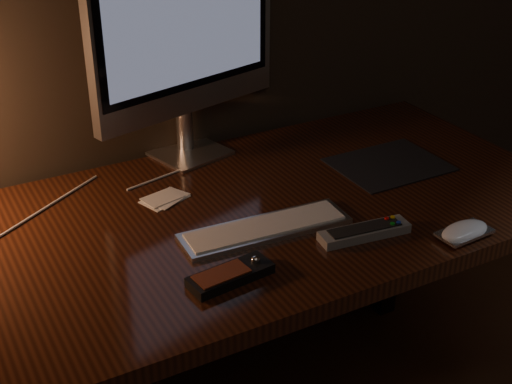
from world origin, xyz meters
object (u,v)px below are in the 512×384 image
monitor (185,28)px  mouse (464,233)px  tv_remote (364,232)px  desk (218,248)px  media_remote (230,275)px  keyboard (265,228)px

monitor → mouse: size_ratio=4.74×
monitor → tv_remote: 0.65m
desk → monitor: bearing=78.5°
desk → tv_remote: size_ratio=7.83×
monitor → mouse: 0.80m
tv_remote → media_remote: bearing=-171.9°
desk → monitor: monitor is taller
keyboard → tv_remote: tv_remote is taller
monitor → media_remote: (-0.17, -0.55, -0.32)m
keyboard → media_remote: 0.20m
keyboard → mouse: 0.42m
desk → keyboard: size_ratio=4.29×
media_remote → mouse: bearing=-17.6°
mouse → tv_remote: size_ratio=0.58×
media_remote → tv_remote: (0.32, 0.01, -0.00)m
desk → media_remote: size_ratio=9.23×
desk → monitor: 0.53m
keyboard → mouse: bearing=-29.2°
keyboard → media_remote: media_remote is taller
media_remote → tv_remote: bearing=-5.3°
monitor → media_remote: 0.66m
keyboard → tv_remote: size_ratio=1.82×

